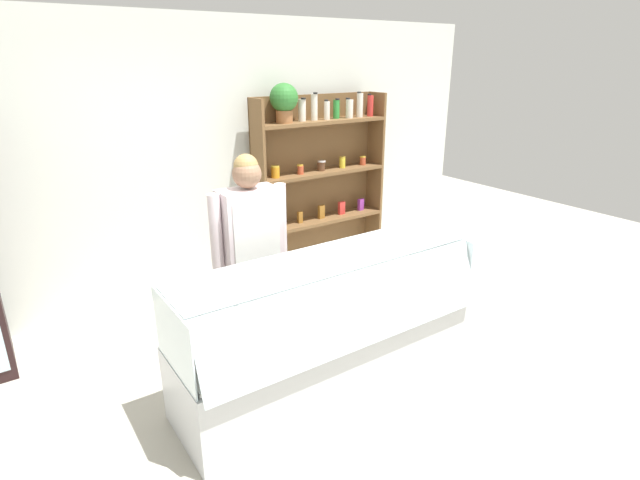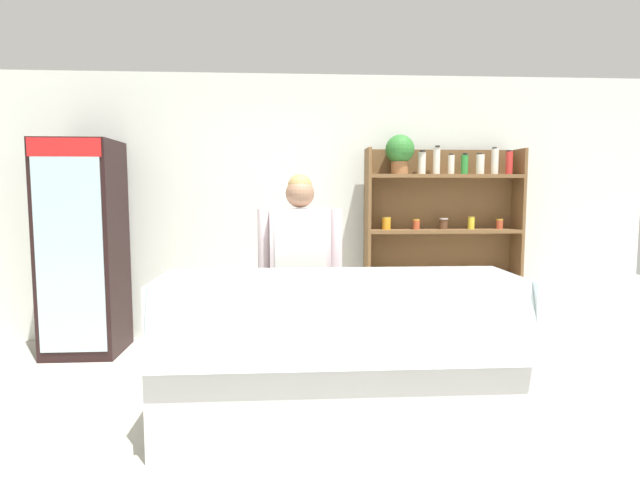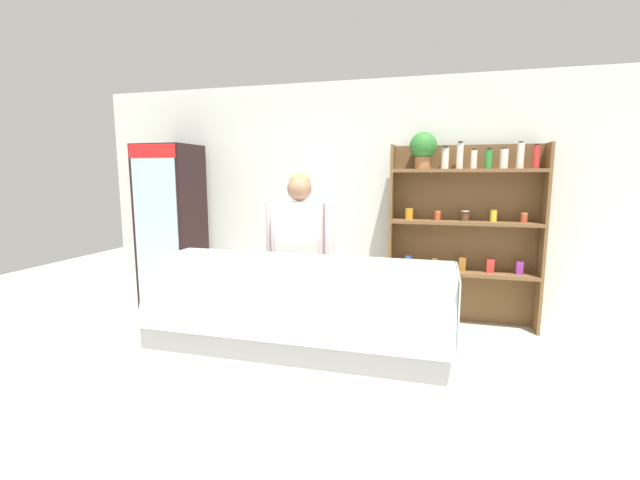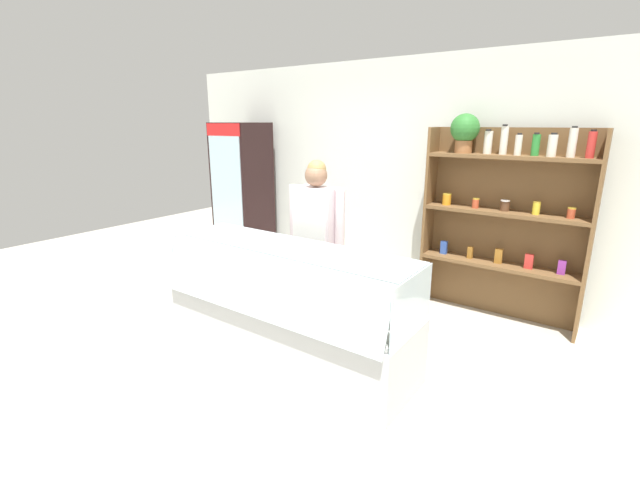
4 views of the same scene
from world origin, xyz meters
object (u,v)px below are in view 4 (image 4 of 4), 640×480
(drinks_fridge, at_px, (243,195))
(deli_display_case, at_px, (288,325))
(shop_clerk, at_px, (316,229))
(shelving_unit, at_px, (499,205))

(drinks_fridge, distance_m, deli_display_case, 2.88)
(deli_display_case, xyz_separation_m, shop_clerk, (-0.22, 0.72, 0.67))
(shop_clerk, bearing_deg, deli_display_case, -72.80)
(shelving_unit, distance_m, deli_display_case, 2.42)
(deli_display_case, bearing_deg, drinks_fridge, 142.42)
(deli_display_case, relative_size, shop_clerk, 1.35)
(shelving_unit, relative_size, shop_clerk, 1.26)
(drinks_fridge, relative_size, deli_display_case, 0.89)
(shelving_unit, height_order, deli_display_case, shelving_unit)
(drinks_fridge, height_order, shelving_unit, shelving_unit)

